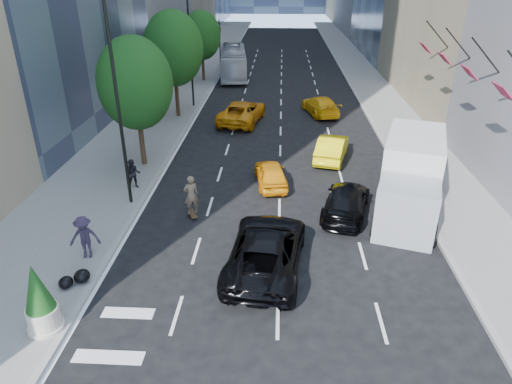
# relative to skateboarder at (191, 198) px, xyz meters

# --- Properties ---
(ground) EXTENTS (160.00, 160.00, 0.00)m
(ground) POSITION_rel_skateboarder_xyz_m (3.20, -3.00, -0.98)
(ground) COLOR black
(ground) RESTS_ON ground
(sidewalk_left) EXTENTS (6.00, 120.00, 0.15)m
(sidewalk_left) POSITION_rel_skateboarder_xyz_m (-5.80, 27.00, -0.91)
(sidewalk_left) COLOR slate
(sidewalk_left) RESTS_ON ground
(sidewalk_right) EXTENTS (4.00, 120.00, 0.15)m
(sidewalk_right) POSITION_rel_skateboarder_xyz_m (13.20, 27.00, -0.91)
(sidewalk_right) COLOR slate
(sidewalk_right) RESTS_ON ground
(lamp_near) EXTENTS (2.13, 0.22, 10.00)m
(lamp_near) POSITION_rel_skateboarder_xyz_m (-3.12, 1.00, 4.83)
(lamp_near) COLOR black
(lamp_near) RESTS_ON sidewalk_left
(lamp_far) EXTENTS (2.13, 0.22, 10.00)m
(lamp_far) POSITION_rel_skateboarder_xyz_m (-3.12, 19.00, 4.83)
(lamp_far) COLOR black
(lamp_far) RESTS_ON sidewalk_left
(tree_near) EXTENTS (4.20, 4.20, 7.46)m
(tree_near) POSITION_rel_skateboarder_xyz_m (-4.00, 6.00, 3.99)
(tree_near) COLOR #311E13
(tree_near) RESTS_ON sidewalk_left
(tree_mid) EXTENTS (4.50, 4.50, 7.99)m
(tree_mid) POSITION_rel_skateboarder_xyz_m (-4.00, 16.00, 4.33)
(tree_mid) COLOR #311E13
(tree_mid) RESTS_ON sidewalk_left
(tree_far) EXTENTS (3.90, 3.90, 6.92)m
(tree_far) POSITION_rel_skateboarder_xyz_m (-4.00, 29.00, 3.64)
(tree_far) COLOR #311E13
(tree_far) RESTS_ON sidewalk_left
(traffic_signal) EXTENTS (2.48, 0.53, 5.20)m
(traffic_signal) POSITION_rel_skateboarder_xyz_m (-3.20, 37.00, 3.25)
(traffic_signal) COLOR black
(traffic_signal) RESTS_ON sidewalk_left
(facade_flags) EXTENTS (1.85, 13.30, 2.05)m
(facade_flags) POSITION_rel_skateboarder_xyz_m (13.84, 7.00, 5.20)
(facade_flags) COLOR black
(facade_flags) RESTS_ON ground
(skateboarder) EXTENTS (0.85, 0.73, 1.97)m
(skateboarder) POSITION_rel_skateboarder_xyz_m (0.00, 0.00, 0.00)
(skateboarder) COLOR brown
(skateboarder) RESTS_ON ground
(black_sedan_lincoln) EXTENTS (3.42, 6.29, 1.67)m
(black_sedan_lincoln) POSITION_rel_skateboarder_xyz_m (3.70, -4.00, -0.15)
(black_sedan_lincoln) COLOR black
(black_sedan_lincoln) RESTS_ON ground
(black_sedan_mercedes) EXTENTS (3.10, 5.14, 1.39)m
(black_sedan_mercedes) POSITION_rel_skateboarder_xyz_m (7.40, 0.59, -0.29)
(black_sedan_mercedes) COLOR black
(black_sedan_mercedes) RESTS_ON ground
(taxi_a) EXTENTS (2.13, 4.04, 1.31)m
(taxi_a) POSITION_rel_skateboarder_xyz_m (3.70, 3.75, -0.33)
(taxi_a) COLOR orange
(taxi_a) RESTS_ON ground
(taxi_b) EXTENTS (2.63, 4.82, 1.51)m
(taxi_b) POSITION_rel_skateboarder_xyz_m (7.40, 7.74, -0.23)
(taxi_b) COLOR #FFE80D
(taxi_b) RESTS_ON ground
(taxi_c) EXTENTS (3.76, 6.34, 1.65)m
(taxi_c) POSITION_rel_skateboarder_xyz_m (1.20, 15.00, -0.16)
(taxi_c) COLOR orange
(taxi_c) RESTS_ON ground
(taxi_d) EXTENTS (3.23, 5.30, 1.44)m
(taxi_d) POSITION_rel_skateboarder_xyz_m (7.40, 17.50, -0.27)
(taxi_d) COLOR #FFB40D
(taxi_d) RESTS_ON ground
(city_bus) EXTENTS (3.75, 11.32, 3.09)m
(city_bus) POSITION_rel_skateboarder_xyz_m (-1.08, 31.57, 0.56)
(city_bus) COLOR silver
(city_bus) RESTS_ON ground
(box_truck) EXTENTS (4.64, 7.79, 3.52)m
(box_truck) POSITION_rel_skateboarder_xyz_m (10.50, 1.32, 0.80)
(box_truck) COLOR silver
(box_truck) RESTS_ON ground
(pedestrian_a) EXTENTS (0.88, 0.73, 1.62)m
(pedestrian_a) POSITION_rel_skateboarder_xyz_m (-3.60, 2.63, -0.02)
(pedestrian_a) COLOR black
(pedestrian_a) RESTS_ON sidewalk_left
(pedestrian_b) EXTENTS (1.26, 0.78, 2.01)m
(pedestrian_b) POSITION_rel_skateboarder_xyz_m (-5.57, 14.39, 0.17)
(pedestrian_b) COLOR black
(pedestrian_b) RESTS_ON sidewalk_left
(pedestrian_c) EXTENTS (1.31, 0.91, 1.86)m
(pedestrian_c) POSITION_rel_skateboarder_xyz_m (-3.60, -3.91, 0.10)
(pedestrian_c) COLOR #2A2132
(pedestrian_c) RESTS_ON sidewalk_left
(planter_shrub) EXTENTS (1.03, 1.03, 2.48)m
(planter_shrub) POSITION_rel_skateboarder_xyz_m (-3.40, -8.00, 0.35)
(planter_shrub) COLOR beige
(planter_shrub) RESTS_ON sidewalk_left
(garbage_bags) EXTENTS (1.02, 0.98, 0.50)m
(garbage_bags) POSITION_rel_skateboarder_xyz_m (-3.35, -5.68, -0.59)
(garbage_bags) COLOR black
(garbage_bags) RESTS_ON sidewalk_left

